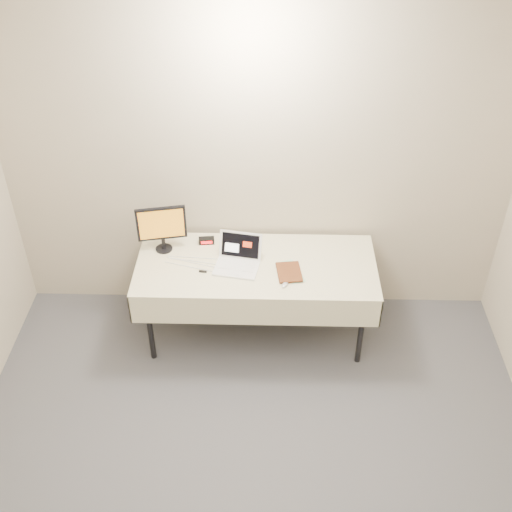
{
  "coord_description": "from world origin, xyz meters",
  "views": [
    {
      "loc": [
        0.1,
        -1.83,
        3.82
      ],
      "look_at": [
        0.0,
        1.99,
        0.86
      ],
      "focal_mm": 45.0,
      "sensor_mm": 36.0,
      "label": 1
    }
  ],
  "objects_px": {
    "table": "(256,271)",
    "monitor": "(162,225)",
    "book": "(278,262)",
    "laptop": "(238,259)"
  },
  "relations": [
    {
      "from": "laptop",
      "to": "book",
      "type": "distance_m",
      "value": 0.33
    },
    {
      "from": "table",
      "to": "monitor",
      "type": "distance_m",
      "value": 0.81
    },
    {
      "from": "laptop",
      "to": "monitor",
      "type": "relative_size",
      "value": 0.96
    },
    {
      "from": "book",
      "to": "monitor",
      "type": "bearing_deg",
      "value": 154.71
    },
    {
      "from": "table",
      "to": "book",
      "type": "bearing_deg",
      "value": -35.99
    },
    {
      "from": "monitor",
      "to": "book",
      "type": "bearing_deg",
      "value": -29.57
    },
    {
      "from": "laptop",
      "to": "table",
      "type": "bearing_deg",
      "value": 11.64
    },
    {
      "from": "table",
      "to": "monitor",
      "type": "relative_size",
      "value": 4.71
    },
    {
      "from": "book",
      "to": "table",
      "type": "bearing_deg",
      "value": 136.73
    },
    {
      "from": "laptop",
      "to": "book",
      "type": "bearing_deg",
      "value": -10.7
    }
  ]
}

